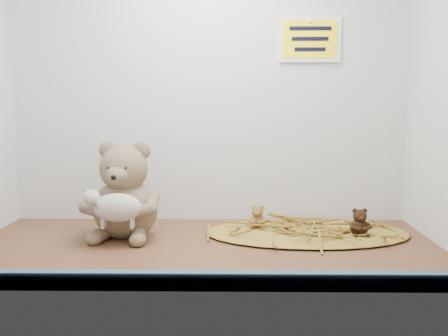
{
  "coord_description": "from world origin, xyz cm",
  "views": [
    {
      "loc": [
        6.57,
        -122.62,
        36.64
      ],
      "look_at": [
        4.84,
        2.96,
        19.85
      ],
      "focal_mm": 40.0,
      "sensor_mm": 36.0,
      "label": 1
    }
  ],
  "objects_px": {
    "mini_teddy_brown": "(360,221)",
    "mini_teddy_tan": "(258,216)",
    "main_teddy": "(125,189)",
    "toy_lamb": "(118,208)"
  },
  "relations": [
    {
      "from": "toy_lamb",
      "to": "mini_teddy_brown",
      "type": "distance_m",
      "value": 0.64
    },
    {
      "from": "mini_teddy_brown",
      "to": "mini_teddy_tan",
      "type": "bearing_deg",
      "value": 163.7
    },
    {
      "from": "toy_lamb",
      "to": "mini_teddy_brown",
      "type": "relative_size",
      "value": 2.17
    },
    {
      "from": "toy_lamb",
      "to": "mini_teddy_tan",
      "type": "relative_size",
      "value": 2.47
    },
    {
      "from": "mini_teddy_brown",
      "to": "toy_lamb",
      "type": "bearing_deg",
      "value": -173.38
    },
    {
      "from": "toy_lamb",
      "to": "mini_teddy_tan",
      "type": "xyz_separation_m",
      "value": [
        0.36,
        0.16,
        -0.06
      ]
    },
    {
      "from": "mini_teddy_tan",
      "to": "mini_teddy_brown",
      "type": "bearing_deg",
      "value": -4.5
    },
    {
      "from": "main_teddy",
      "to": "toy_lamb",
      "type": "bearing_deg",
      "value": -84.03
    },
    {
      "from": "mini_teddy_tan",
      "to": "toy_lamb",
      "type": "bearing_deg",
      "value": -145.56
    },
    {
      "from": "main_teddy",
      "to": "toy_lamb",
      "type": "relative_size",
      "value": 1.64
    }
  ]
}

